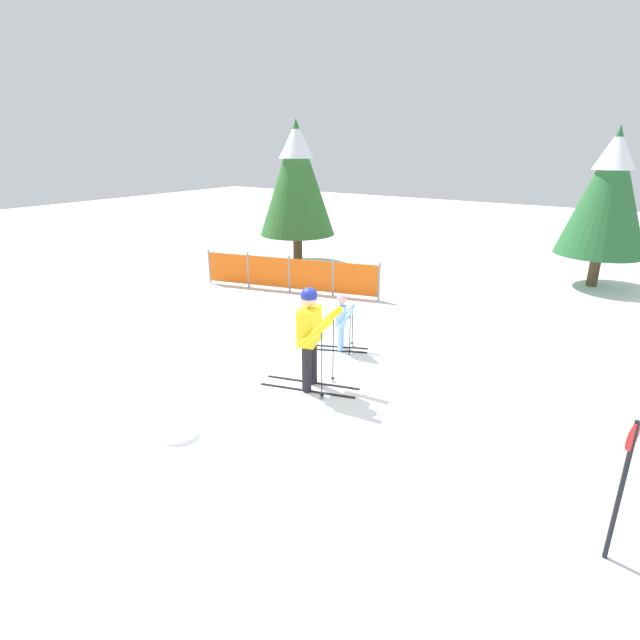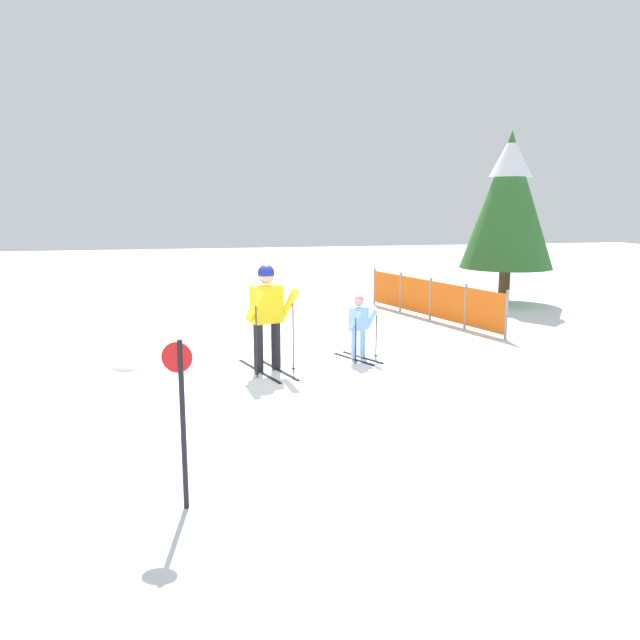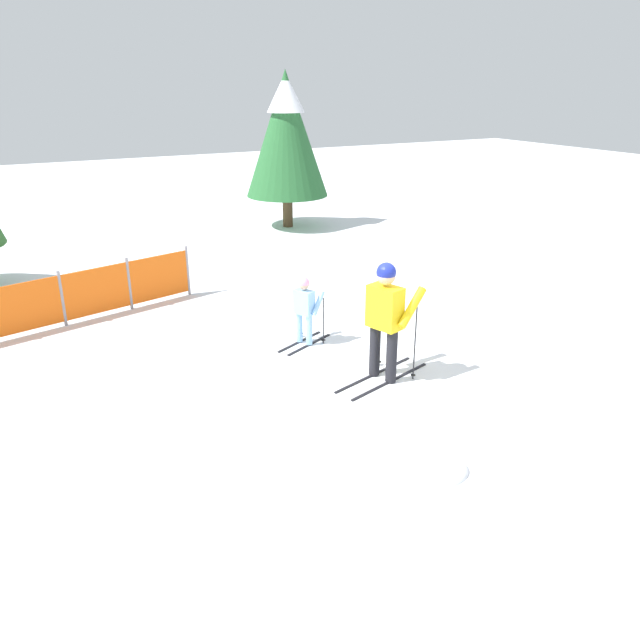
{
  "view_description": "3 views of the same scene",
  "coord_description": "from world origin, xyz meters",
  "px_view_note": "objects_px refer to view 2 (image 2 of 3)",
  "views": [
    {
      "loc": [
        4.54,
        -6.31,
        4.02
      ],
      "look_at": [
        -0.4,
        0.96,
        0.87
      ],
      "focal_mm": 28.0,
      "sensor_mm": 36.0,
      "label": 1
    },
    {
      "loc": [
        10.23,
        -1.29,
        2.78
      ],
      "look_at": [
        0.09,
        0.92,
        0.85
      ],
      "focal_mm": 35.0,
      "sensor_mm": 36.0,
      "label": 2
    },
    {
      "loc": [
        -4.74,
        -6.96,
        4.2
      ],
      "look_at": [
        -0.5,
        1.02,
        0.69
      ],
      "focal_mm": 35.0,
      "sensor_mm": 36.0,
      "label": 3
    }
  ],
  "objects_px": {
    "skier_adult": "(267,308)",
    "trail_marker": "(181,407)",
    "safety_fence": "(431,298)",
    "conifer_near": "(509,198)",
    "skier_child": "(359,322)"
  },
  "relations": [
    {
      "from": "skier_adult",
      "to": "safety_fence",
      "type": "xyz_separation_m",
      "value": [
        -3.93,
        4.52,
        -0.56
      ]
    },
    {
      "from": "skier_child",
      "to": "safety_fence",
      "type": "bearing_deg",
      "value": 116.56
    },
    {
      "from": "skier_adult",
      "to": "trail_marker",
      "type": "relative_size",
      "value": 1.13
    },
    {
      "from": "safety_fence",
      "to": "conifer_near",
      "type": "xyz_separation_m",
      "value": [
        -1.94,
        3.01,
        2.42
      ]
    },
    {
      "from": "conifer_near",
      "to": "trail_marker",
      "type": "height_order",
      "value": "conifer_near"
    },
    {
      "from": "skier_adult",
      "to": "trail_marker",
      "type": "xyz_separation_m",
      "value": [
        4.66,
        -1.39,
        -0.09
      ]
    },
    {
      "from": "skier_child",
      "to": "trail_marker",
      "type": "relative_size",
      "value": 0.74
    },
    {
      "from": "skier_adult",
      "to": "conifer_near",
      "type": "distance_m",
      "value": 9.72
    },
    {
      "from": "safety_fence",
      "to": "conifer_near",
      "type": "height_order",
      "value": "conifer_near"
    },
    {
      "from": "skier_adult",
      "to": "trail_marker",
      "type": "bearing_deg",
      "value": -33.33
    },
    {
      "from": "skier_child",
      "to": "conifer_near",
      "type": "relative_size",
      "value": 0.25
    },
    {
      "from": "trail_marker",
      "to": "safety_fence",
      "type": "bearing_deg",
      "value": 145.45
    },
    {
      "from": "conifer_near",
      "to": "trail_marker",
      "type": "xyz_separation_m",
      "value": [
        10.52,
        -8.92,
        -1.96
      ]
    },
    {
      "from": "conifer_near",
      "to": "trail_marker",
      "type": "bearing_deg",
      "value": -40.3
    },
    {
      "from": "skier_adult",
      "to": "safety_fence",
      "type": "distance_m",
      "value": 6.01
    }
  ]
}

